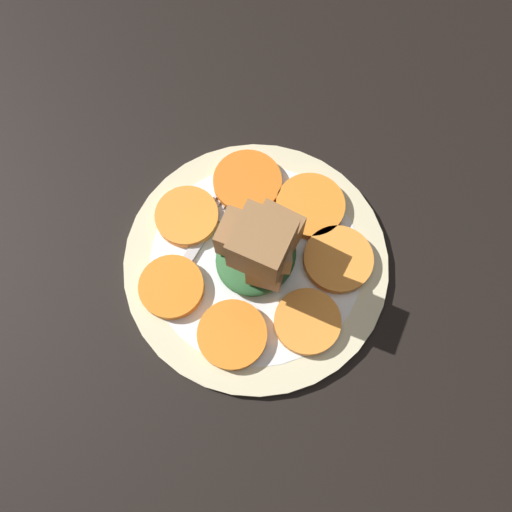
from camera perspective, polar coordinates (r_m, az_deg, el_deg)
table_slab at (r=54.25cm, az=0.00°, el=-1.08°), size 120.00×120.00×2.00cm
plate at (r=52.81cm, az=0.00°, el=-0.56°), size 27.86×27.86×1.05cm
carrot_slice_0 at (r=54.27cm, az=6.21°, el=5.73°), size 7.45×7.45×1.08cm
carrot_slice_1 at (r=55.23cm, az=-0.98°, el=8.45°), size 7.53×7.53×1.08cm
carrot_slice_2 at (r=53.94cm, az=-7.90°, el=4.50°), size 6.78×6.78×1.08cm
carrot_slice_3 at (r=51.52cm, az=-9.62°, el=-3.51°), size 6.63×6.63×1.08cm
carrot_slice_4 at (r=49.76cm, az=-2.73°, el=-8.96°), size 6.91×6.91×1.08cm
carrot_slice_5 at (r=50.21cm, az=5.88°, el=-7.47°), size 6.66×6.66×1.08cm
carrot_slice_6 at (r=52.37cm, az=9.36°, el=-0.38°), size 7.23×7.23×1.08cm
center_pile at (r=47.82cm, az=0.47°, el=0.95°), size 8.93×8.60×11.71cm
fork at (r=53.25cm, az=-6.20°, el=2.27°), size 17.28×2.93×0.40cm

